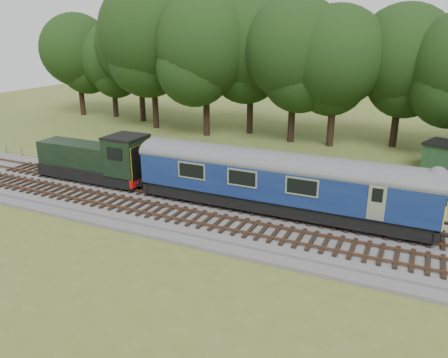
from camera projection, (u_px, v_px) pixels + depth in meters
The scene contains 10 objects.
ground at pixel (189, 211), 28.03m from camera, with size 120.00×120.00×0.00m, color #516425.
ballast at pixel (189, 208), 27.97m from camera, with size 70.00×7.00×0.35m, color #4C4C4F.
track_north at pixel (199, 198), 29.10m from camera, with size 67.20×2.40×0.21m.
track_south at pixel (176, 214), 26.52m from camera, with size 67.20×2.40×0.21m.
fence at pixel (220, 189), 31.89m from camera, with size 64.00×0.12×1.00m, color #6B6054, non-canonical shape.
tree_line at pixel (290, 139), 46.90m from camera, with size 70.00×8.00×18.00m, color black, non-canonical shape.
dmu_railcar at pixel (279, 178), 26.21m from camera, with size 18.05×2.86×3.88m.
shunter_loco at pixel (97, 160), 31.99m from camera, with size 8.91×2.60×3.38m.
worker at pixel (145, 182), 29.85m from camera, with size 0.59×0.39×1.61m, color #E1520B.
shed at pixel (445, 156), 35.71m from camera, with size 3.76×3.76×2.41m.
Camera 1 is at (12.97, -22.50, 10.97)m, focal length 35.00 mm.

